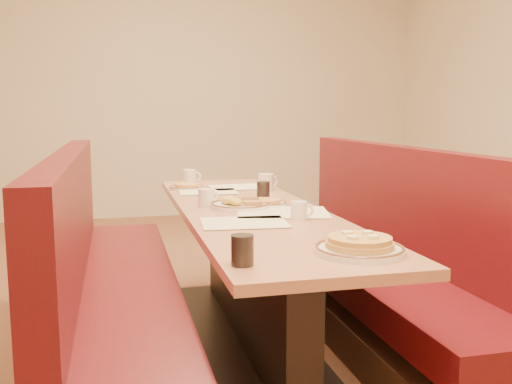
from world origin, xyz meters
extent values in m
plane|color=#9E6647|center=(0.00, 0.00, 0.00)|extent=(8.00, 8.00, 0.00)
cube|color=beige|center=(0.00, 4.00, 1.40)|extent=(6.00, 0.04, 2.80)
cube|color=black|center=(0.00, 0.00, 0.03)|extent=(0.55, 1.88, 0.06)
cube|color=black|center=(0.00, 0.00, 0.35)|extent=(0.15, 1.75, 0.71)
cube|color=#C5745B|center=(0.00, 0.00, 0.73)|extent=(0.70, 2.50, 0.04)
cube|color=#4C3326|center=(-0.68, 0.00, 0.10)|extent=(0.55, 2.50, 0.20)
cube|color=#560E10|center=(-0.68, 0.00, 0.37)|extent=(0.55, 2.50, 0.16)
cube|color=#560E10|center=(-0.89, 0.00, 0.75)|extent=(0.12, 2.50, 0.60)
cube|color=#4C3326|center=(0.68, 0.00, 0.10)|extent=(0.55, 2.50, 0.20)
cube|color=#560E10|center=(0.68, 0.00, 0.37)|extent=(0.55, 2.50, 0.16)
cube|color=#560E10|center=(0.89, 0.00, 0.75)|extent=(0.12, 2.50, 0.60)
cube|color=beige|center=(-0.12, -0.37, 0.75)|extent=(0.40, 0.31, 0.00)
cube|color=beige|center=(0.12, -0.16, 0.75)|extent=(0.50, 0.42, 0.00)
cube|color=beige|center=(-0.12, 0.64, 0.75)|extent=(0.36, 0.28, 0.00)
cube|color=beige|center=(0.12, 0.81, 0.75)|extent=(0.40, 0.32, 0.00)
cylinder|color=white|center=(0.15, -0.99, 0.76)|extent=(0.32, 0.32, 0.02)
torus|color=brown|center=(0.15, -0.99, 0.77)|extent=(0.32, 0.32, 0.01)
cylinder|color=#C78847|center=(0.15, -0.99, 0.78)|extent=(0.24, 0.24, 0.02)
cylinder|color=#C78847|center=(0.15, -0.99, 0.80)|extent=(0.22, 0.22, 0.02)
cylinder|color=#F8E2A1|center=(0.19, -0.96, 0.82)|extent=(0.04, 0.04, 0.01)
cylinder|color=#F8E2A1|center=(0.12, -0.95, 0.82)|extent=(0.04, 0.04, 0.01)
cylinder|color=#F8E2A1|center=(0.11, -1.02, 0.82)|extent=(0.04, 0.04, 0.01)
cylinder|color=#F8E2A1|center=(0.18, -1.04, 0.82)|extent=(0.04, 0.04, 0.01)
cylinder|color=white|center=(-0.05, 0.05, 0.76)|extent=(0.31, 0.31, 0.02)
torus|color=brown|center=(-0.05, 0.05, 0.77)|extent=(0.31, 0.31, 0.01)
ellipsoid|color=gold|center=(-0.10, 0.04, 0.79)|extent=(0.08, 0.08, 0.04)
ellipsoid|color=gold|center=(-0.08, -0.01, 0.79)|extent=(0.07, 0.07, 0.04)
ellipsoid|color=gold|center=(-0.11, 0.08, 0.79)|extent=(0.06, 0.06, 0.03)
cylinder|color=brown|center=(0.00, 0.06, 0.78)|extent=(0.11, 0.03, 0.02)
cylinder|color=brown|center=(0.00, 0.09, 0.78)|extent=(0.11, 0.03, 0.02)
cube|color=#B77139|center=(0.01, -0.01, 0.78)|extent=(0.11, 0.09, 0.02)
cylinder|color=white|center=(0.10, 0.08, 0.76)|extent=(0.21, 0.21, 0.02)
torus|color=brown|center=(0.10, 0.08, 0.77)|extent=(0.21, 0.21, 0.01)
cylinder|color=#EBB053|center=(0.10, 0.08, 0.77)|extent=(0.15, 0.15, 0.02)
ellipsoid|color=gold|center=(0.08, 0.09, 0.78)|extent=(0.04, 0.04, 0.02)
cylinder|color=white|center=(-0.23, 0.81, 0.76)|extent=(0.22, 0.22, 0.02)
torus|color=brown|center=(-0.23, 0.81, 0.77)|extent=(0.22, 0.22, 0.01)
cylinder|color=#EBB053|center=(-0.23, 0.81, 0.78)|extent=(0.16, 0.16, 0.02)
ellipsoid|color=gold|center=(-0.26, 0.83, 0.78)|extent=(0.05, 0.05, 0.02)
cylinder|color=white|center=(0.15, -0.33, 0.79)|extent=(0.08, 0.08, 0.08)
torus|color=white|center=(0.19, -0.34, 0.79)|extent=(0.06, 0.04, 0.06)
cylinder|color=black|center=(0.15, -0.33, 0.83)|extent=(0.07, 0.07, 0.01)
cylinder|color=white|center=(-0.21, 0.14, 0.79)|extent=(0.08, 0.08, 0.09)
torus|color=white|center=(-0.17, 0.16, 0.79)|extent=(0.06, 0.04, 0.06)
cylinder|color=black|center=(-0.21, 0.14, 0.83)|extent=(0.07, 0.07, 0.01)
cylinder|color=white|center=(0.25, 0.65, 0.80)|extent=(0.10, 0.10, 0.10)
torus|color=white|center=(0.30, 0.67, 0.80)|extent=(0.08, 0.03, 0.07)
cylinder|color=black|center=(0.25, 0.65, 0.85)|extent=(0.08, 0.08, 0.01)
cylinder|color=white|center=(-0.18, 1.10, 0.80)|extent=(0.09, 0.09, 0.10)
torus|color=white|center=(-0.13, 1.09, 0.80)|extent=(0.07, 0.03, 0.07)
cylinder|color=black|center=(-0.18, 1.10, 0.84)|extent=(0.08, 0.08, 0.01)
cylinder|color=black|center=(-0.28, -1.05, 0.80)|extent=(0.07, 0.07, 0.10)
cylinder|color=silver|center=(-0.28, -1.05, 0.80)|extent=(0.07, 0.07, 0.10)
cylinder|color=black|center=(0.14, 0.29, 0.80)|extent=(0.07, 0.07, 0.10)
cylinder|color=silver|center=(0.14, 0.29, 0.80)|extent=(0.07, 0.07, 0.10)
camera|label=1|loc=(-0.67, -2.80, 1.24)|focal=40.00mm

